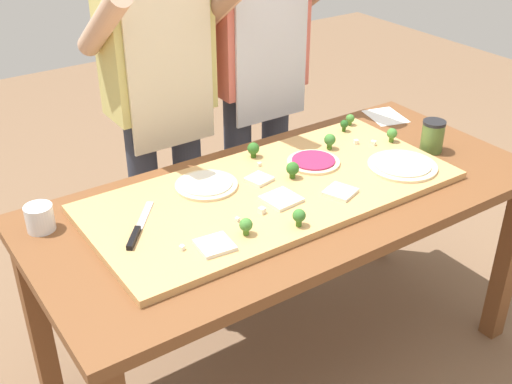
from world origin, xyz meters
name	(u,v)px	position (x,y,z in m)	size (l,w,h in m)	color
ground_plane	(285,361)	(0.00, 0.00, 0.00)	(8.00, 8.00, 0.00)	brown
prep_table	(289,217)	(0.00, 0.00, 0.68)	(1.76, 0.82, 0.78)	brown
cutting_board	(273,191)	(-0.05, 0.02, 0.79)	(1.26, 0.58, 0.02)	tan
chefs_knife	(137,231)	(-0.55, 0.03, 0.81)	(0.19, 0.23, 0.02)	#B7BABF
pizza_whole_cheese_artichoke	(402,165)	(0.42, -0.11, 0.81)	(0.25, 0.25, 0.02)	beige
pizza_whole_white_garlic	(206,185)	(-0.23, 0.16, 0.81)	(0.21, 0.21, 0.02)	beige
pizza_whole_beet_magenta	(313,162)	(0.17, 0.09, 0.81)	(0.19, 0.19, 0.02)	beige
pizza_slice_near_left	(215,245)	(-0.40, -0.16, 0.81)	(0.10, 0.10, 0.01)	silver
pizza_slice_center	(281,199)	(-0.08, -0.06, 0.81)	(0.11, 0.11, 0.01)	silver
pizza_slice_near_right	(259,179)	(-0.06, 0.09, 0.81)	(0.08, 0.08, 0.01)	silver
pizza_slice_far_left	(340,192)	(0.11, -0.13, 0.81)	(0.09, 0.09, 0.01)	silver
broccoli_floret_center_right	(344,125)	(0.45, 0.24, 0.83)	(0.03, 0.03, 0.05)	#2C5915
broccoli_floret_center_left	(253,149)	(0.02, 0.25, 0.84)	(0.04, 0.04, 0.06)	#366618
broccoli_floret_back_mid	(299,216)	(-0.13, -0.21, 0.84)	(0.04, 0.04, 0.06)	#3F7220
broccoli_floret_front_left	(392,134)	(0.53, 0.06, 0.84)	(0.04, 0.04, 0.06)	#487A23
broccoli_floret_front_right	(293,169)	(0.04, 0.05, 0.84)	(0.05, 0.05, 0.06)	#366618
broccoli_floret_front_mid	(246,225)	(-0.28, -0.16, 0.83)	(0.04, 0.04, 0.05)	#487A23
broccoli_floret_back_right	(330,140)	(0.30, 0.15, 0.84)	(0.04, 0.04, 0.06)	#3F7220
broccoli_floret_back_left	(350,119)	(0.51, 0.27, 0.83)	(0.03, 0.03, 0.05)	#487A23
cheese_crumble_a	(373,143)	(0.46, 0.08, 0.81)	(0.02, 0.02, 0.02)	white
cheese_crumble_b	(356,142)	(0.41, 0.13, 0.81)	(0.02, 0.02, 0.02)	silver
cheese_crumble_c	(237,219)	(-0.27, -0.08, 0.81)	(0.01, 0.01, 0.01)	white
cheese_crumble_d	(260,164)	(0.00, 0.18, 0.81)	(0.01, 0.01, 0.01)	silver
cheese_crumble_e	(182,248)	(-0.48, -0.12, 0.81)	(0.01, 0.01, 0.01)	white
cheese_crumble_f	(262,210)	(-0.18, -0.09, 0.81)	(0.02, 0.02, 0.02)	white
flour_cup	(40,219)	(-0.77, 0.25, 0.81)	(0.09, 0.09, 0.08)	white
sauce_jar	(433,136)	(0.64, -0.04, 0.84)	(0.09, 0.09, 0.12)	#517033
recipe_note	(386,116)	(0.73, 0.30, 0.78)	(0.14, 0.18, 0.00)	white
cook_left	(160,86)	(-0.15, 0.63, 1.00)	(0.54, 0.39, 1.67)	#333847
cook_right	(258,65)	(0.30, 0.63, 1.00)	(0.54, 0.39, 1.67)	#333847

